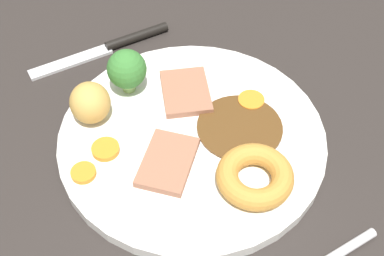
# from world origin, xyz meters

# --- Properties ---
(dining_table) EXTENTS (1.20, 0.84, 0.04)m
(dining_table) POSITION_xyz_m (0.00, 0.00, 0.02)
(dining_table) COLOR #2B2623
(dining_table) RESTS_ON ground
(dinner_plate) EXTENTS (0.28, 0.28, 0.01)m
(dinner_plate) POSITION_xyz_m (-0.03, 0.02, 0.04)
(dinner_plate) COLOR white
(dinner_plate) RESTS_ON dining_table
(gravy_pool) EXTENTS (0.09, 0.09, 0.00)m
(gravy_pool) POSITION_xyz_m (-0.05, -0.03, 0.05)
(gravy_pool) COLOR #563819
(gravy_pool) RESTS_ON dinner_plate
(meat_slice_main) EXTENTS (0.08, 0.09, 0.01)m
(meat_slice_main) POSITION_xyz_m (-0.05, 0.06, 0.05)
(meat_slice_main) COLOR #9E664C
(meat_slice_main) RESTS_ON dinner_plate
(meat_slice_under) EXTENTS (0.08, 0.08, 0.01)m
(meat_slice_under) POSITION_xyz_m (0.02, -0.01, 0.05)
(meat_slice_under) COLOR #9E664C
(meat_slice_under) RESTS_ON dinner_plate
(yorkshire_pudding) EXTENTS (0.08, 0.08, 0.02)m
(yorkshire_pudding) POSITION_xyz_m (-0.12, 0.00, 0.06)
(yorkshire_pudding) COLOR #C68938
(yorkshire_pudding) RESTS_ON dinner_plate
(roast_potato_left) EXTENTS (0.06, 0.06, 0.04)m
(roast_potato_left) POSITION_xyz_m (0.05, 0.09, 0.07)
(roast_potato_left) COLOR tan
(roast_potato_left) RESTS_ON dinner_plate
(carrot_coin_front) EXTENTS (0.03, 0.03, 0.01)m
(carrot_coin_front) POSITION_xyz_m (0.00, 0.10, 0.05)
(carrot_coin_front) COLOR orange
(carrot_coin_front) RESTS_ON dinner_plate
(carrot_coin_back) EXTENTS (0.03, 0.03, 0.00)m
(carrot_coin_back) POSITION_xyz_m (-0.03, -0.07, 0.05)
(carrot_coin_back) COLOR orange
(carrot_coin_back) RESTS_ON dinner_plate
(carrot_coin_side) EXTENTS (0.03, 0.03, 0.01)m
(carrot_coin_side) POSITION_xyz_m (-0.01, 0.13, 0.05)
(carrot_coin_side) COLOR orange
(carrot_coin_side) RESTS_ON dinner_plate
(broccoli_floret) EXTENTS (0.04, 0.04, 0.05)m
(broccoli_floret) POSITION_xyz_m (0.06, 0.04, 0.08)
(broccoli_floret) COLOR #8CB766
(broccoli_floret) RESTS_ON dinner_plate
(knife) EXTENTS (0.03, 0.19, 0.01)m
(knife) POSITION_xyz_m (0.15, 0.01, 0.04)
(knife) COLOR black
(knife) RESTS_ON dining_table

